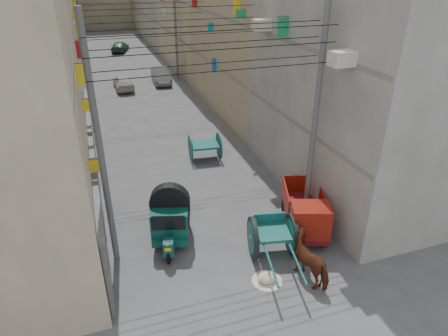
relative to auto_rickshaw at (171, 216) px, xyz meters
name	(u,v)px	position (x,y,z in m)	size (l,w,h in m)	color
shutters_left	(95,165)	(-2.33, 4.00, 0.48)	(0.18, 14.40, 2.88)	#46464B
signboards	(144,57)	(1.58, 15.28, 2.41)	(8.22, 40.52, 5.67)	#A71A16
ac_units	(302,12)	(5.23, 1.29, 6.42)	(0.70, 6.55, 3.35)	beige
utility_poles	(156,63)	(1.58, 10.62, 2.98)	(7.40, 22.20, 8.00)	#5A5A5D
overhead_cables	(161,15)	(1.58, 8.02, 5.75)	(7.40, 22.52, 1.12)	black
auto_rickshaw	(171,216)	(0.00, 0.00, 0.00)	(1.85, 2.54, 1.72)	black
tonga_cart	(273,236)	(3.07, -1.89, -0.27)	(1.81, 3.36, 1.44)	black
mini_truck	(306,216)	(4.67, -1.29, -0.21)	(2.23, 3.24, 1.67)	black
second_cart	(205,146)	(3.00, 5.98, -0.29)	(1.66, 1.50, 1.35)	#135651
feed_sack	(267,277)	(2.37, -3.08, -0.86)	(0.60, 0.48, 0.30)	beige
horse	(313,260)	(3.77, -3.38, -0.30)	(0.77, 1.70, 1.44)	brown
distant_car_white	(123,82)	(0.47, 20.09, -0.43)	(1.38, 3.43, 1.17)	#B8B8B8
distant_car_grey	(161,76)	(3.61, 21.00, -0.40)	(1.30, 3.73, 1.23)	#5C6260
distant_car_green	(120,47)	(1.71, 35.47, -0.48)	(1.50, 3.69, 1.07)	#1C542F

